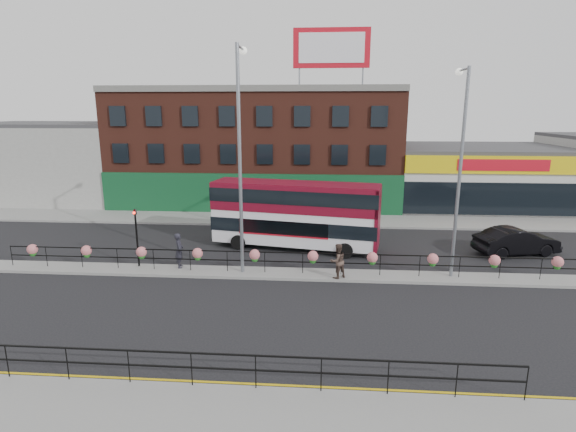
# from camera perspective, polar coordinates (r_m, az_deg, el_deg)

# --- Properties ---
(ground) EXTENTS (120.00, 120.00, 0.00)m
(ground) POSITION_cam_1_polar(r_m,az_deg,el_deg) (23.88, -0.55, -7.52)
(ground) COLOR black
(ground) RESTS_ON ground
(north_pavement) EXTENTS (60.00, 4.00, 0.15)m
(north_pavement) POSITION_cam_1_polar(r_m,az_deg,el_deg) (35.30, 1.10, -0.46)
(north_pavement) COLOR gray
(north_pavement) RESTS_ON ground
(median) EXTENTS (60.00, 1.60, 0.15)m
(median) POSITION_cam_1_polar(r_m,az_deg,el_deg) (23.85, -0.55, -7.35)
(median) COLOR gray
(median) RESTS_ON ground
(yellow_line_inner) EXTENTS (60.00, 0.10, 0.01)m
(yellow_line_inner) POSITION_cam_1_polar(r_m,az_deg,el_deg) (15.26, -3.85, -20.53)
(yellow_line_inner) COLOR gold
(yellow_line_inner) RESTS_ON ground
(yellow_line_outer) EXTENTS (60.00, 0.10, 0.01)m
(yellow_line_outer) POSITION_cam_1_polar(r_m,az_deg,el_deg) (15.11, -3.95, -20.91)
(yellow_line_outer) COLOR gold
(yellow_line_outer) RESTS_ON ground
(brick_building) EXTENTS (25.00, 12.21, 10.30)m
(brick_building) POSITION_cam_1_polar(r_m,az_deg,el_deg) (42.73, -3.68, 8.79)
(brick_building) COLOR brown
(brick_building) RESTS_ON ground
(supermarket) EXTENTS (15.00, 12.25, 5.30)m
(supermarket) POSITION_cam_1_polar(r_m,az_deg,el_deg) (44.81, 22.70, 4.81)
(supermarket) COLOR silver
(supermarket) RESTS_ON ground
(warehouse_west) EXTENTS (15.50, 12.00, 7.30)m
(warehouse_west) POSITION_cam_1_polar(r_m,az_deg,el_deg) (49.91, -27.49, 6.28)
(warehouse_west) COLOR #9E9E9A
(warehouse_west) RESTS_ON ground
(billboard) EXTENTS (6.00, 0.29, 4.40)m
(billboard) POSITION_cam_1_polar(r_m,az_deg,el_deg) (37.51, 5.55, 20.46)
(billboard) COLOR red
(billboard) RESTS_ON brick_building
(median_railing) EXTENTS (30.04, 0.56, 1.23)m
(median_railing) POSITION_cam_1_polar(r_m,az_deg,el_deg) (23.52, -0.55, -5.14)
(median_railing) COLOR black
(median_railing) RESTS_ON median
(south_railing) EXTENTS (20.04, 0.05, 1.12)m
(south_railing) POSITION_cam_1_polar(r_m,az_deg,el_deg) (14.81, -12.20, -17.61)
(south_railing) COLOR black
(south_railing) RESTS_ON south_pavement
(double_decker_bus) EXTENTS (10.58, 4.32, 4.17)m
(double_decker_bus) POSITION_cam_1_polar(r_m,az_deg,el_deg) (27.69, 0.98, 0.95)
(double_decker_bus) COLOR white
(double_decker_bus) RESTS_ON ground
(car) EXTENTS (4.15, 5.79, 1.63)m
(car) POSITION_cam_1_polar(r_m,az_deg,el_deg) (30.24, 27.02, -2.88)
(car) COLOR black
(car) RESTS_ON ground
(pedestrian_a) EXTENTS (0.93, 0.82, 1.91)m
(pedestrian_a) POSITION_cam_1_polar(r_m,az_deg,el_deg) (25.00, -13.64, -4.26)
(pedestrian_a) COLOR #21202A
(pedestrian_a) RESTS_ON median
(pedestrian_b) EXTENTS (1.50, 1.48, 1.80)m
(pedestrian_b) POSITION_cam_1_polar(r_m,az_deg,el_deg) (22.94, 6.32, -5.69)
(pedestrian_b) COLOR #4C3A31
(pedestrian_b) RESTS_ON median
(lamp_column_west) EXTENTS (0.41, 2.01, 11.48)m
(lamp_column_west) POSITION_cam_1_polar(r_m,az_deg,el_deg) (22.91, -6.06, 9.40)
(lamp_column_west) COLOR gray
(lamp_column_west) RESTS_ON median
(lamp_column_east) EXTENTS (0.37, 1.82, 10.37)m
(lamp_column_east) POSITION_cam_1_polar(r_m,az_deg,el_deg) (23.72, 20.97, 7.14)
(lamp_column_east) COLOR gray
(lamp_column_east) RESTS_ON median
(traffic_light_median) EXTENTS (0.15, 0.28, 3.65)m
(traffic_light_median) POSITION_cam_1_polar(r_m,az_deg,el_deg) (25.42, -18.76, -1.11)
(traffic_light_median) COLOR black
(traffic_light_median) RESTS_ON median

